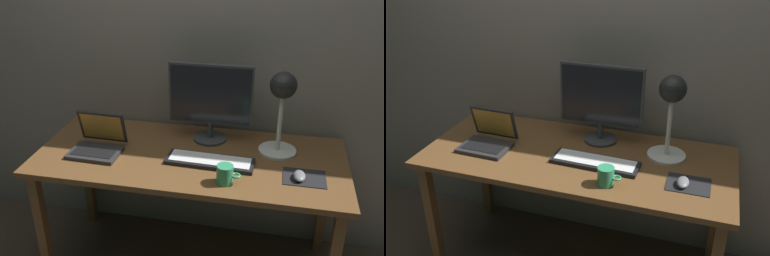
% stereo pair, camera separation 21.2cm
% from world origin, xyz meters
% --- Properties ---
extents(back_wall, '(4.80, 0.06, 2.60)m').
position_xyz_m(back_wall, '(0.00, 0.40, 1.30)').
color(back_wall, gray).
rests_on(back_wall, ground).
extents(desk, '(1.60, 0.70, 0.74)m').
position_xyz_m(desk, '(0.00, 0.00, 0.66)').
color(desk, brown).
rests_on(desk, ground).
extents(monitor, '(0.45, 0.18, 0.43)m').
position_xyz_m(monitor, '(0.07, 0.19, 0.98)').
color(monitor, '#38383A').
rests_on(monitor, desk).
extents(keyboard_main, '(0.45, 0.16, 0.03)m').
position_xyz_m(keyboard_main, '(0.12, -0.06, 0.75)').
color(keyboard_main, black).
rests_on(keyboard_main, desk).
extents(laptop, '(0.27, 0.24, 0.20)m').
position_xyz_m(laptop, '(-0.48, -0.04, 0.80)').
color(laptop, '#28282B').
rests_on(laptop, desk).
extents(desk_lamp, '(0.20, 0.20, 0.44)m').
position_xyz_m(desk_lamp, '(0.44, 0.13, 1.04)').
color(desk_lamp, beige).
rests_on(desk_lamp, desk).
extents(mousepad, '(0.20, 0.16, 0.00)m').
position_xyz_m(mousepad, '(0.58, -0.11, 0.74)').
color(mousepad, black).
rests_on(mousepad, desk).
extents(mouse, '(0.06, 0.10, 0.03)m').
position_xyz_m(mouse, '(0.55, -0.13, 0.76)').
color(mouse, slate).
rests_on(mouse, mousepad).
extents(coffee_mug, '(0.11, 0.08, 0.09)m').
position_xyz_m(coffee_mug, '(0.22, -0.23, 0.79)').
color(coffee_mug, '#339966').
rests_on(coffee_mug, desk).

